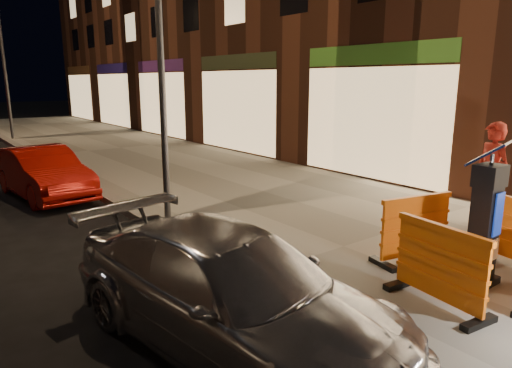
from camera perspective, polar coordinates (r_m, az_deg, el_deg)
ground_plane at (r=6.25m, az=-0.26°, el=-12.54°), size 120.00×120.00×0.00m
sidewalk at (r=8.26m, az=16.67°, el=-6.11°), size 6.00×60.00×0.15m
kerb at (r=6.22m, az=-0.26°, el=-11.92°), size 0.30×60.00×0.15m
parking_kiosk at (r=6.33m, az=26.71°, el=-3.89°), size 0.63×0.63×1.72m
barrier_back at (r=6.87m, az=19.29°, el=-5.27°), size 1.31×0.76×0.96m
barrier_kerbside at (r=5.64m, az=21.97°, el=-9.46°), size 0.66×1.29×0.96m
car_silver at (r=5.03m, az=-3.05°, el=-19.38°), size 2.31×4.35×1.20m
car_red at (r=11.80m, az=-24.79°, el=-1.48°), size 1.58×3.65×1.17m
man at (r=8.86m, az=27.22°, el=0.97°), size 0.67×0.79×1.85m
street_lamp_mid at (r=8.36m, az=-11.85°, el=15.81°), size 0.12×0.12×6.00m
street_lamp_far at (r=22.80m, az=-28.91°, el=12.50°), size 0.12×0.12×6.00m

